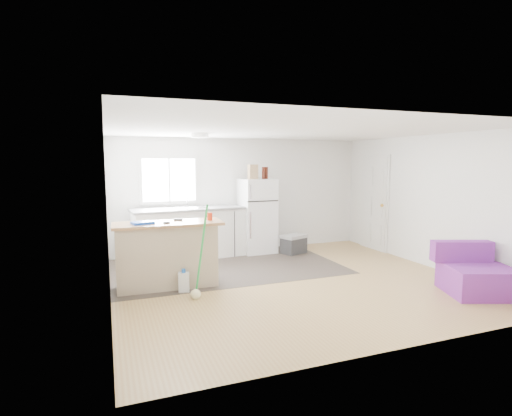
{
  "coord_description": "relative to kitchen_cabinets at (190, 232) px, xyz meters",
  "views": [
    {
      "loc": [
        -2.75,
        -5.63,
        1.93
      ],
      "look_at": [
        -0.36,
        0.7,
        1.13
      ],
      "focal_mm": 28.0,
      "sensor_mm": 36.0,
      "label": 1
    }
  ],
  "objects": [
    {
      "name": "purple_seat",
      "position": [
        3.47,
        -3.61,
        -0.25
      ],
      "size": [
        1.12,
        1.11,
        0.73
      ],
      "rotation": [
        0.0,
        0.0,
        -0.36
      ],
      "color": "purple",
      "rests_on": "floor"
    },
    {
      "name": "tool_a",
      "position": [
        -0.49,
        -1.57,
        0.5
      ],
      "size": [
        0.15,
        0.08,
        0.03
      ],
      "primitive_type": "cube",
      "rotation": [
        0.0,
        0.0,
        -0.24
      ],
      "color": "black",
      "rests_on": "peninsula"
    },
    {
      "name": "cooler",
      "position": [
        2.11,
        -0.37,
        -0.31
      ],
      "size": [
        0.61,
        0.52,
        0.4
      ],
      "rotation": [
        0.0,
        0.0,
        0.37
      ],
      "color": "#2F3032",
      "rests_on": "floor"
    },
    {
      "name": "red_cup",
      "position": [
        -0.02,
        -1.72,
        0.55
      ],
      "size": [
        0.1,
        0.1,
        0.12
      ],
      "primitive_type": "cylinder",
      "rotation": [
        0.0,
        0.0,
        -0.33
      ],
      "color": "red",
      "rests_on": "peninsula"
    },
    {
      "name": "peninsula",
      "position": [
        -0.7,
        -1.7,
        -0.01
      ],
      "size": [
        1.65,
        0.67,
        1.0
      ],
      "rotation": [
        0.0,
        0.0,
        -0.03
      ],
      "color": "tan",
      "rests_on": "floor"
    },
    {
      "name": "interior_door",
      "position": [
        3.94,
        -0.6,
        0.5
      ],
      "size": [
        0.11,
        0.92,
        2.1
      ],
      "color": "white",
      "rests_on": "right_wall"
    },
    {
      "name": "blue_tray",
      "position": [
        -1.05,
        -1.73,
        0.51
      ],
      "size": [
        0.35,
        0.29,
        0.04
      ],
      "primitive_type": "cube",
      "rotation": [
        0.0,
        0.0,
        0.26
      ],
      "color": "blue",
      "rests_on": "peninsula"
    },
    {
      "name": "bottle_right",
      "position": [
        1.64,
        -0.0,
        1.17
      ],
      "size": [
        0.08,
        0.08,
        0.25
      ],
      "primitive_type": "cylinder",
      "rotation": [
        0.0,
        0.0,
        0.22
      ],
      "color": "#3C140B",
      "rests_on": "refrigerator"
    },
    {
      "name": "refrigerator",
      "position": [
        1.43,
        0.01,
        0.26
      ],
      "size": [
        0.72,
        0.68,
        1.56
      ],
      "rotation": [
        0.0,
        0.0,
        0.05
      ],
      "color": "white",
      "rests_on": "floor"
    },
    {
      "name": "kitchen_cabinets",
      "position": [
        0.0,
        0.0,
        0.0
      ],
      "size": [
        2.32,
        0.92,
        1.3
      ],
      "rotation": [
        0.0,
        0.0,
        0.1
      ],
      "color": "white",
      "rests_on": "floor"
    },
    {
      "name": "bottle_left",
      "position": [
        1.55,
        -0.05,
        1.17
      ],
      "size": [
        0.08,
        0.08,
        0.25
      ],
      "primitive_type": "cylinder",
      "rotation": [
        0.0,
        0.0,
        -0.18
      ],
      "color": "#3C140B",
      "rests_on": "refrigerator"
    },
    {
      "name": "mop",
      "position": [
        -0.38,
        -2.37,
        -0.28
      ],
      "size": [
        0.27,
        0.37,
        1.34
      ],
      "rotation": [
        0.0,
        0.0,
        0.35
      ],
      "color": "green",
      "rests_on": "floor"
    },
    {
      "name": "ceiling_fixture",
      "position": [
        0.02,
        -0.95,
        1.85
      ],
      "size": [
        0.3,
        0.3,
        0.07
      ],
      "primitive_type": "cylinder",
      "color": "white",
      "rests_on": "ceiling"
    },
    {
      "name": "vinyl_zone",
      "position": [
        0.49,
        -0.9,
        -0.51
      ],
      "size": [
        4.05,
        2.5,
        0.0
      ],
      "primitive_type": "cube",
      "color": "#362E28",
      "rests_on": "floor"
    },
    {
      "name": "window",
      "position": [
        -0.33,
        0.34,
        1.04
      ],
      "size": [
        1.18,
        0.06,
        0.98
      ],
      "color": "white",
      "rests_on": "back_wall"
    },
    {
      "name": "room",
      "position": [
        1.22,
        -2.15,
        0.68
      ],
      "size": [
        5.51,
        5.01,
        2.41
      ],
      "color": "#A67D45",
      "rests_on": "ground"
    },
    {
      "name": "tool_b",
      "position": [
        -0.71,
        -1.82,
        0.5
      ],
      "size": [
        0.1,
        0.04,
        0.03
      ],
      "primitive_type": "cube",
      "rotation": [
        0.0,
        0.0,
        -0.0
      ],
      "color": "black",
      "rests_on": "peninsula"
    },
    {
      "name": "cleaner_jug",
      "position": [
        -0.51,
        -2.04,
        -0.36
      ],
      "size": [
        0.18,
        0.14,
        0.35
      ],
      "rotation": [
        0.0,
        0.0,
        -0.23
      ],
      "color": "silver",
      "rests_on": "floor"
    },
    {
      "name": "cardboard_box",
      "position": [
        1.32,
        -0.03,
        1.19
      ],
      "size": [
        0.21,
        0.13,
        0.3
      ],
      "primitive_type": "cube",
      "rotation": [
        0.0,
        0.0,
        0.18
      ],
      "color": "tan",
      "rests_on": "refrigerator"
    }
  ]
}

